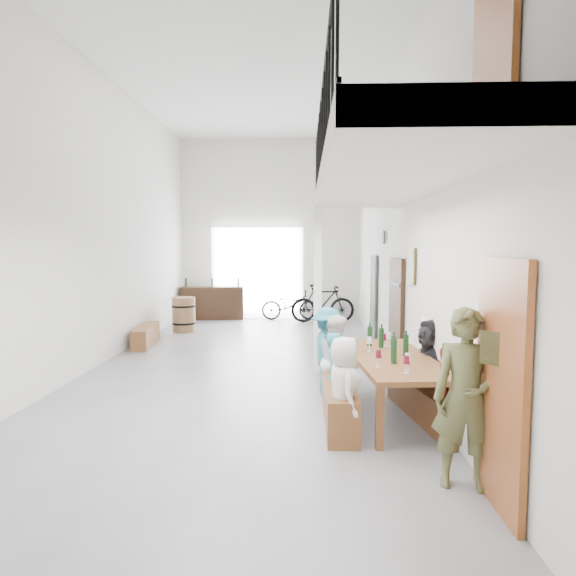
{
  "coord_description": "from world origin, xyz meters",
  "views": [
    {
      "loc": [
        1.08,
        -8.86,
        2.18
      ],
      "look_at": [
        0.78,
        -0.5,
        1.48
      ],
      "focal_mm": 30.0,
      "sensor_mm": 36.0,
      "label": 1
    }
  ],
  "objects_px": {
    "serving_counter": "(212,303)",
    "tasting_table": "(392,363)",
    "host_standing": "(467,398)",
    "side_bench": "(146,335)",
    "bench_inner": "(338,396)",
    "oak_barrel": "(184,314)",
    "bicycle_near": "(290,305)"
  },
  "relations": [
    {
      "from": "serving_counter",
      "to": "tasting_table",
      "type": "bearing_deg",
      "value": -72.29
    },
    {
      "from": "tasting_table",
      "to": "host_standing",
      "type": "relative_size",
      "value": 1.48
    },
    {
      "from": "tasting_table",
      "to": "side_bench",
      "type": "relative_size",
      "value": 1.59
    },
    {
      "from": "tasting_table",
      "to": "serving_counter",
      "type": "relative_size",
      "value": 1.3
    },
    {
      "from": "serving_counter",
      "to": "host_standing",
      "type": "bearing_deg",
      "value": -74.72
    },
    {
      "from": "bench_inner",
      "to": "side_bench",
      "type": "height_order",
      "value": "bench_inner"
    },
    {
      "from": "tasting_table",
      "to": "bench_inner",
      "type": "bearing_deg",
      "value": 172.88
    },
    {
      "from": "bench_inner",
      "to": "tasting_table",
      "type": "bearing_deg",
      "value": -1.6
    },
    {
      "from": "side_bench",
      "to": "oak_barrel",
      "type": "height_order",
      "value": "oak_barrel"
    },
    {
      "from": "oak_barrel",
      "to": "serving_counter",
      "type": "distance_m",
      "value": 2.21
    },
    {
      "from": "oak_barrel",
      "to": "serving_counter",
      "type": "bearing_deg",
      "value": 81.36
    },
    {
      "from": "bench_inner",
      "to": "oak_barrel",
      "type": "relative_size",
      "value": 2.52
    },
    {
      "from": "oak_barrel",
      "to": "host_standing",
      "type": "xyz_separation_m",
      "value": [
        4.62,
        -8.03,
        0.38
      ]
    },
    {
      "from": "bench_inner",
      "to": "bicycle_near",
      "type": "relative_size",
      "value": 1.31
    },
    {
      "from": "host_standing",
      "to": "side_bench",
      "type": "bearing_deg",
      "value": 140.5
    },
    {
      "from": "tasting_table",
      "to": "serving_counter",
      "type": "distance_m",
      "value": 9.27
    },
    {
      "from": "bench_inner",
      "to": "host_standing",
      "type": "bearing_deg",
      "value": -60.61
    },
    {
      "from": "oak_barrel",
      "to": "side_bench",
      "type": "bearing_deg",
      "value": -103.32
    },
    {
      "from": "bench_inner",
      "to": "oak_barrel",
      "type": "height_order",
      "value": "oak_barrel"
    },
    {
      "from": "tasting_table",
      "to": "serving_counter",
      "type": "xyz_separation_m",
      "value": [
        -3.95,
        8.38,
        -0.21
      ]
    },
    {
      "from": "host_standing",
      "to": "bicycle_near",
      "type": "xyz_separation_m",
      "value": [
        -1.91,
        10.16,
        -0.37
      ]
    },
    {
      "from": "side_bench",
      "to": "serving_counter",
      "type": "height_order",
      "value": "serving_counter"
    },
    {
      "from": "serving_counter",
      "to": "host_standing",
      "type": "xyz_separation_m",
      "value": [
        4.29,
        -10.21,
        0.33
      ]
    },
    {
      "from": "tasting_table",
      "to": "host_standing",
      "type": "xyz_separation_m",
      "value": [
        0.34,
        -1.83,
        0.12
      ]
    },
    {
      "from": "side_bench",
      "to": "bicycle_near",
      "type": "bearing_deg",
      "value": 51.26
    },
    {
      "from": "bench_inner",
      "to": "bicycle_near",
      "type": "xyz_separation_m",
      "value": [
        -0.88,
        8.31,
        0.19
      ]
    },
    {
      "from": "oak_barrel",
      "to": "host_standing",
      "type": "bearing_deg",
      "value": -60.07
    },
    {
      "from": "host_standing",
      "to": "bicycle_near",
      "type": "relative_size",
      "value": 0.96
    },
    {
      "from": "tasting_table",
      "to": "bicycle_near",
      "type": "bearing_deg",
      "value": 95.44
    },
    {
      "from": "oak_barrel",
      "to": "bicycle_near",
      "type": "bearing_deg",
      "value": 38.18
    },
    {
      "from": "tasting_table",
      "to": "oak_barrel",
      "type": "height_order",
      "value": "oak_barrel"
    },
    {
      "from": "serving_counter",
      "to": "bicycle_near",
      "type": "relative_size",
      "value": 1.09
    }
  ]
}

